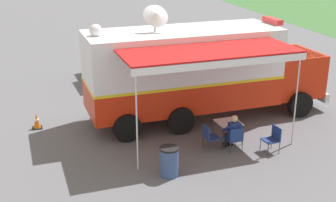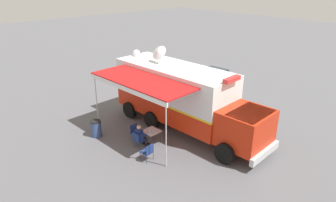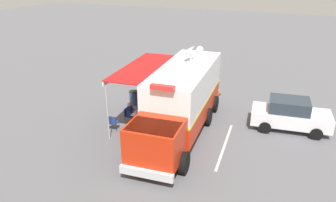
% 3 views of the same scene
% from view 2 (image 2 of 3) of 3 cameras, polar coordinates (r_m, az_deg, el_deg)
% --- Properties ---
extents(ground_plane, '(100.00, 100.00, 0.00)m').
position_cam_2_polar(ground_plane, '(17.81, 1.08, -4.29)').
color(ground_plane, '#5B5B60').
extents(lot_stripe, '(0.37, 4.80, 0.01)m').
position_cam_2_polar(lot_stripe, '(18.75, 9.92, -3.18)').
color(lot_stripe, silver).
rests_on(lot_stripe, ground).
extents(command_truck, '(5.25, 9.60, 4.53)m').
position_cam_2_polar(command_truck, '(16.52, 2.92, 0.87)').
color(command_truck, red).
rests_on(command_truck, ground).
extents(folding_table, '(0.84, 0.84, 0.73)m').
position_cam_2_polar(folding_table, '(15.51, -3.15, -5.85)').
color(folding_table, silver).
rests_on(folding_table, ground).
extents(water_bottle, '(0.07, 0.07, 0.22)m').
position_cam_2_polar(water_bottle, '(15.26, -3.15, -5.68)').
color(water_bottle, '#4C99D8').
rests_on(water_bottle, folding_table).
extents(folding_chair_at_table, '(0.50, 0.50, 0.87)m').
position_cam_2_polar(folding_chair_at_table, '(15.24, -5.73, -7.18)').
color(folding_chair_at_table, navy).
rests_on(folding_chair_at_table, ground).
extents(folding_chair_beside_table, '(0.50, 0.50, 0.87)m').
position_cam_2_polar(folding_chair_beside_table, '(15.97, -6.21, -5.72)').
color(folding_chair_beside_table, navy).
rests_on(folding_chair_beside_table, ground).
extents(folding_chair_spare_by_truck, '(0.53, 0.53, 0.87)m').
position_cam_2_polar(folding_chair_spare_by_truck, '(14.24, -3.81, -9.43)').
color(folding_chair_spare_by_truck, navy).
rests_on(folding_chair_spare_by_truck, ground).
extents(seated_responder, '(0.68, 0.57, 1.25)m').
position_cam_2_polar(seated_responder, '(15.28, -5.20, -6.49)').
color(seated_responder, navy).
rests_on(seated_responder, ground).
extents(trash_bin, '(0.57, 0.57, 0.91)m').
position_cam_2_polar(trash_bin, '(16.73, -13.44, -5.07)').
color(trash_bin, '#384C7F').
rests_on(trash_bin, ground).
extents(traffic_cone, '(0.36, 0.36, 0.58)m').
position_cam_2_polar(traffic_cone, '(21.95, -7.48, 1.68)').
color(traffic_cone, black).
rests_on(traffic_cone, ground).
extents(car_behind_truck, '(4.34, 2.30, 1.76)m').
position_cam_2_polar(car_behind_truck, '(22.35, 8.35, 3.66)').
color(car_behind_truck, silver).
rests_on(car_behind_truck, ground).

